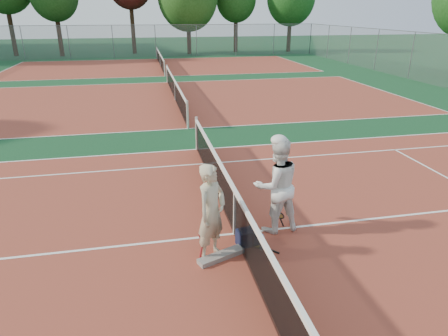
% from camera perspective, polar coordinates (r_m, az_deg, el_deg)
% --- Properties ---
extents(ground, '(130.00, 130.00, 0.00)m').
position_cam_1_polar(ground, '(8.34, 1.49, -9.39)').
color(ground, '#0F3A1E').
rests_on(ground, ground).
extents(court_main, '(23.77, 10.97, 0.01)m').
position_cam_1_polar(court_main, '(8.33, 1.49, -9.37)').
color(court_main, maroon).
rests_on(court_main, ground).
extents(court_far_a, '(23.77, 10.97, 0.01)m').
position_cam_1_polar(court_far_a, '(20.96, -6.97, 9.65)').
color(court_far_a, maroon).
rests_on(court_far_a, ground).
extents(court_far_b, '(23.77, 10.97, 0.01)m').
position_cam_1_polar(court_far_b, '(34.26, -9.05, 14.16)').
color(court_far_b, maroon).
rests_on(court_far_b, ground).
extents(net_main, '(0.10, 10.98, 1.02)m').
position_cam_1_polar(net_main, '(8.09, 1.53, -6.29)').
color(net_main, black).
rests_on(net_main, ground).
extents(net_far_a, '(0.10, 10.98, 1.02)m').
position_cam_1_polar(net_far_a, '(20.87, -7.03, 11.01)').
color(net_far_a, black).
rests_on(net_far_a, ground).
extents(net_far_b, '(0.10, 10.98, 1.02)m').
position_cam_1_polar(net_far_b, '(34.20, -9.10, 15.00)').
color(net_far_b, black).
rests_on(net_far_b, ground).
extents(fence_back, '(32.00, 0.06, 3.00)m').
position_cam_1_polar(fence_back, '(41.08, -9.75, 17.42)').
color(fence_back, slate).
rests_on(fence_back, ground).
extents(player_a, '(0.79, 0.79, 1.85)m').
position_cam_1_polar(player_a, '(7.18, -1.79, -6.40)').
color(player_a, '#BFB594').
rests_on(player_a, ground).
extents(player_b, '(1.06, 0.88, 2.00)m').
position_cam_1_polar(player_b, '(8.13, 7.52, -2.49)').
color(player_b, white).
rests_on(player_b, ground).
extents(racket_red, '(0.39, 0.40, 0.55)m').
position_cam_1_polar(racket_red, '(7.62, -2.79, -10.25)').
color(racket_red, maroon).
rests_on(racket_red, ground).
extents(racket_black_held, '(0.45, 0.45, 0.51)m').
position_cam_1_polar(racket_black_held, '(8.36, 7.79, -7.49)').
color(racket_black_held, black).
rests_on(racket_black_held, ground).
extents(racket_spare, '(0.59, 0.63, 0.03)m').
position_cam_1_polar(racket_spare, '(7.98, 4.94, -10.89)').
color(racket_spare, black).
rests_on(racket_spare, ground).
extents(sports_bag_navy, '(0.45, 0.35, 0.32)m').
position_cam_1_polar(sports_bag_navy, '(7.93, 3.39, -9.84)').
color(sports_bag_navy, black).
rests_on(sports_bag_navy, ground).
extents(sports_bag_purple, '(0.40, 0.36, 0.27)m').
position_cam_1_polar(sports_bag_purple, '(7.96, 3.22, -9.90)').
color(sports_bag_purple, black).
rests_on(sports_bag_purple, ground).
extents(net_cover_canvas, '(0.94, 0.54, 0.10)m').
position_cam_1_polar(net_cover_canvas, '(7.57, -0.42, -12.47)').
color(net_cover_canvas, slate).
rests_on(net_cover_canvas, ground).
extents(water_bottle, '(0.09, 0.09, 0.30)m').
position_cam_1_polar(water_bottle, '(7.79, 5.44, -10.60)').
color(water_bottle, silver).
rests_on(water_bottle, ground).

